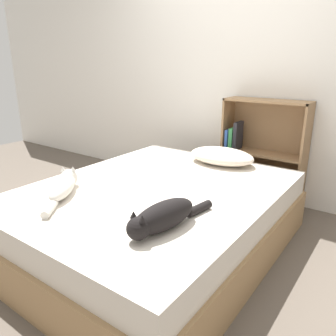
{
  "coord_description": "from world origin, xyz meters",
  "views": [
    {
      "loc": [
        1.32,
        -1.68,
        1.29
      ],
      "look_at": [
        0.0,
        0.15,
        0.57
      ],
      "focal_mm": 35.0,
      "sensor_mm": 36.0,
      "label": 1
    }
  ],
  "objects_px": {
    "bed": "(156,218)",
    "cat_dark": "(162,217)",
    "bookshelf": "(262,151)",
    "cat_light": "(63,186)",
    "pillow": "(221,156)"
  },
  "relations": [
    {
      "from": "bed",
      "to": "cat_dark",
      "type": "distance_m",
      "value": 0.69
    },
    {
      "from": "bookshelf",
      "to": "cat_light",
      "type": "bearing_deg",
      "value": -112.39
    },
    {
      "from": "pillow",
      "to": "cat_dark",
      "type": "height_order",
      "value": "cat_dark"
    },
    {
      "from": "pillow",
      "to": "cat_light",
      "type": "distance_m",
      "value": 1.34
    },
    {
      "from": "cat_light",
      "to": "cat_dark",
      "type": "distance_m",
      "value": 0.82
    },
    {
      "from": "bookshelf",
      "to": "cat_dark",
      "type": "bearing_deg",
      "value": -86.11
    },
    {
      "from": "cat_light",
      "to": "bed",
      "type": "bearing_deg",
      "value": -79.5
    },
    {
      "from": "pillow",
      "to": "cat_dark",
      "type": "distance_m",
      "value": 1.27
    },
    {
      "from": "bed",
      "to": "pillow",
      "type": "xyz_separation_m",
      "value": [
        0.11,
        0.77,
        0.3
      ]
    },
    {
      "from": "cat_dark",
      "to": "bookshelf",
      "type": "height_order",
      "value": "bookshelf"
    },
    {
      "from": "cat_light",
      "to": "bookshelf",
      "type": "height_order",
      "value": "bookshelf"
    },
    {
      "from": "cat_light",
      "to": "cat_dark",
      "type": "bearing_deg",
      "value": -128.01
    },
    {
      "from": "bed",
      "to": "cat_light",
      "type": "distance_m",
      "value": 0.68
    },
    {
      "from": "bed",
      "to": "bookshelf",
      "type": "xyz_separation_m",
      "value": [
        0.29,
        1.25,
        0.27
      ]
    },
    {
      "from": "cat_dark",
      "to": "bookshelf",
      "type": "relative_size",
      "value": 0.61
    }
  ]
}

